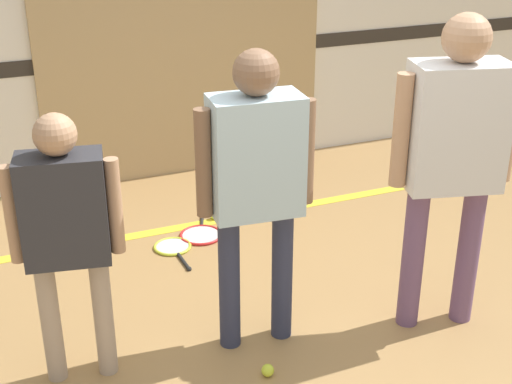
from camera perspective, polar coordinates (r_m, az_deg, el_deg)
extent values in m
plane|color=#A87F4C|center=(3.99, 2.71, -12.49)|extent=(16.00, 16.00, 0.00)
cube|color=#2D2823|center=(5.93, -8.52, 10.65)|extent=(16.00, 0.01, 0.12)
cube|color=tan|center=(5.99, -5.75, 10.35)|extent=(2.40, 0.05, 1.93)
cube|color=yellow|center=(5.30, -4.87, -2.61)|extent=(14.40, 0.10, 0.01)
cylinder|color=#2D334C|center=(3.82, -2.15, -7.22)|extent=(0.11, 0.11, 0.78)
cylinder|color=#2D334C|center=(3.89, 2.10, -6.55)|extent=(0.11, 0.11, 0.78)
cube|color=silver|center=(3.54, 0.00, 2.89)|extent=(0.48, 0.29, 0.62)
sphere|color=brown|center=(3.41, 0.00, 9.54)|extent=(0.23, 0.23, 0.23)
cylinder|color=brown|center=(3.48, -4.24, 2.29)|extent=(0.08, 0.08, 0.55)
cylinder|color=brown|center=(3.63, 4.07, 3.22)|extent=(0.08, 0.08, 0.55)
cylinder|color=tan|center=(3.74, -16.10, -9.93)|extent=(0.10, 0.10, 0.68)
cylinder|color=tan|center=(3.72, -12.11, -9.65)|extent=(0.10, 0.10, 0.68)
cube|color=#2D2D33|center=(3.44, -15.12, -1.33)|extent=(0.43, 0.29, 0.54)
sphere|color=tan|center=(3.30, -15.79, 4.44)|extent=(0.20, 0.20, 0.20)
cylinder|color=tan|center=(3.47, -18.94, -1.74)|extent=(0.07, 0.07, 0.48)
cylinder|color=tan|center=(3.43, -11.23, -1.12)|extent=(0.07, 0.07, 0.48)
cylinder|color=#6B4C70|center=(4.19, 16.60, -4.78)|extent=(0.12, 0.12, 0.85)
cylinder|color=#6B4C70|center=(4.07, 12.43, -5.16)|extent=(0.12, 0.12, 0.85)
cube|color=silver|center=(3.83, 15.71, 5.04)|extent=(0.55, 0.39, 0.67)
sphere|color=tan|center=(3.71, 16.51, 11.76)|extent=(0.25, 0.25, 0.25)
cylinder|color=tan|center=(3.95, 19.61, 4.99)|extent=(0.09, 0.09, 0.60)
cylinder|color=tan|center=(3.73, 11.55, 4.81)|extent=(0.09, 0.09, 0.60)
torus|color=red|center=(5.13, -4.43, -3.45)|extent=(0.40, 0.40, 0.02)
cylinder|color=silver|center=(5.13, -4.43, -3.45)|extent=(0.27, 0.27, 0.01)
cylinder|color=black|center=(5.34, -4.35, -2.28)|extent=(0.09, 0.18, 0.02)
sphere|color=black|center=(5.42, -4.32, -1.85)|extent=(0.03, 0.03, 0.03)
torus|color=#C6D838|center=(5.00, -6.70, -4.35)|extent=(0.27, 0.27, 0.02)
cylinder|color=silver|center=(5.00, -6.70, -4.35)|extent=(0.22, 0.22, 0.01)
cylinder|color=black|center=(4.80, -5.82, -5.55)|extent=(0.03, 0.22, 0.02)
sphere|color=black|center=(4.71, -5.37, -6.15)|extent=(0.03, 0.03, 0.03)
sphere|color=#CCE038|center=(3.79, 0.94, -14.08)|extent=(0.07, 0.07, 0.07)
sphere|color=#CCE038|center=(5.36, -3.35, -1.87)|extent=(0.07, 0.07, 0.07)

